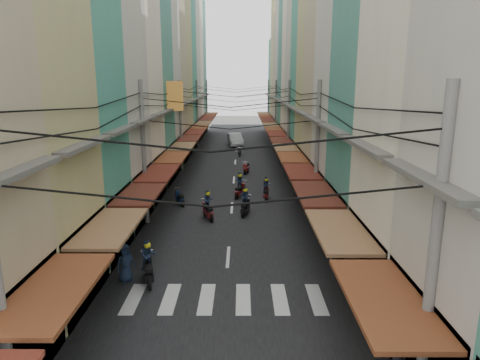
{
  "coord_description": "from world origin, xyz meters",
  "views": [
    {
      "loc": [
        0.63,
        -20.85,
        8.17
      ],
      "look_at": [
        0.54,
        4.96,
        2.12
      ],
      "focal_mm": 32.0,
      "sensor_mm": 36.0,
      "label": 1
    }
  ],
  "objects_px": {
    "bicycle": "(329,231)",
    "traffic_sign": "(333,215)",
    "market_umbrella": "(386,223)",
    "white_car": "(235,146)"
  },
  "relations": [
    {
      "from": "market_umbrella",
      "to": "traffic_sign",
      "type": "height_order",
      "value": "traffic_sign"
    },
    {
      "from": "bicycle",
      "to": "market_umbrella",
      "type": "xyz_separation_m",
      "value": [
        1.5,
        -4.59,
        2.03
      ]
    },
    {
      "from": "bicycle",
      "to": "traffic_sign",
      "type": "xyz_separation_m",
      "value": [
        -0.72,
        -3.97,
        2.23
      ]
    },
    {
      "from": "bicycle",
      "to": "market_umbrella",
      "type": "height_order",
      "value": "market_umbrella"
    },
    {
      "from": "market_umbrella",
      "to": "traffic_sign",
      "type": "bearing_deg",
      "value": 164.39
    },
    {
      "from": "bicycle",
      "to": "market_umbrella",
      "type": "distance_m",
      "value": 5.24
    },
    {
      "from": "white_car",
      "to": "bicycle",
      "type": "distance_m",
      "value": 32.31
    },
    {
      "from": "bicycle",
      "to": "traffic_sign",
      "type": "height_order",
      "value": "traffic_sign"
    },
    {
      "from": "bicycle",
      "to": "market_umbrella",
      "type": "relative_size",
      "value": 0.72
    },
    {
      "from": "bicycle",
      "to": "traffic_sign",
      "type": "relative_size",
      "value": 0.55
    }
  ]
}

